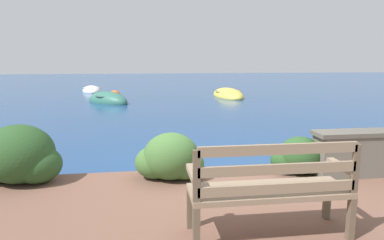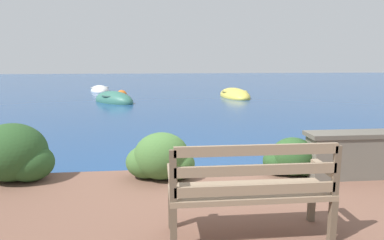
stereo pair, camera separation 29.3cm
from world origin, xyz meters
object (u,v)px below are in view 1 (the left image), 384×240
at_px(park_bench, 271,187).
at_px(rowboat_far, 92,91).
at_px(rowboat_mid, 228,95).
at_px(mooring_buoy, 115,96).
at_px(rowboat_nearest, 108,101).

distance_m(park_bench, rowboat_far, 17.87).
relative_size(park_bench, rowboat_mid, 0.47).
bearing_deg(rowboat_far, park_bench, -0.98).
bearing_deg(rowboat_mid, mooring_buoy, -96.00).
height_order(park_bench, rowboat_mid, park_bench).
height_order(rowboat_nearest, mooring_buoy, rowboat_nearest).
distance_m(rowboat_nearest, rowboat_mid, 5.93).
bearing_deg(mooring_buoy, rowboat_nearest, -94.29).
distance_m(rowboat_nearest, rowboat_far, 5.45).
distance_m(park_bench, rowboat_mid, 14.09).
xyz_separation_m(park_bench, mooring_buoy, (-2.56, 14.05, -0.61)).
distance_m(rowboat_nearest, mooring_buoy, 1.95).
height_order(rowboat_nearest, rowboat_mid, rowboat_nearest).
height_order(rowboat_mid, mooring_buoy, rowboat_mid).
bearing_deg(rowboat_mid, rowboat_nearest, -76.85).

